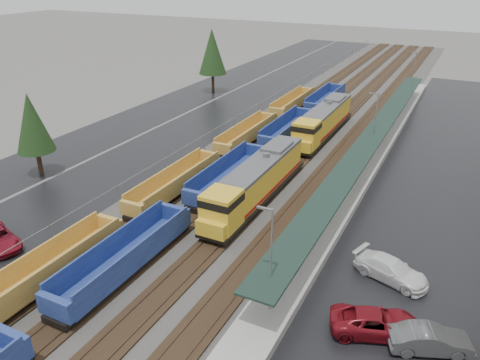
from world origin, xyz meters
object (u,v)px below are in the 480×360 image
object	(u,v)px
parked_car_east_e	(430,340)
well_string_yellow	(122,220)
locomotive_lead	(255,183)
parked_car_east_c	(391,270)
well_string_blue	(186,210)
parked_car_east_b	(376,323)
locomotive_trail	(323,122)

from	to	relation	value
parked_car_east_e	well_string_yellow	bearing A→B (deg)	61.52
locomotive_lead	parked_car_east_c	size ratio (longest dim) A/B	3.37
well_string_blue	parked_car_east_e	bearing A→B (deg)	-17.21
locomotive_lead	parked_car_east_c	xyz separation A→B (m)	(13.78, -6.26, -1.46)
parked_car_east_c	parked_car_east_b	bearing A→B (deg)	-160.11
locomotive_trail	locomotive_lead	bearing A→B (deg)	-90.00
locomotive_lead	well_string_blue	xyz separation A→B (m)	(-4.00, -5.82, -1.06)
well_string_yellow	well_string_blue	xyz separation A→B (m)	(4.00, 3.84, 0.08)
locomotive_lead	well_string_yellow	distance (m)	12.59
locomotive_lead	well_string_blue	size ratio (longest dim) A/B	0.19
well_string_yellow	well_string_blue	bearing A→B (deg)	43.80
well_string_yellow	parked_car_east_c	xyz separation A→B (m)	(21.78, 3.39, -0.32)
well_string_blue	parked_car_east_b	bearing A→B (deg)	-19.82
parked_car_east_c	parked_car_east_e	bearing A→B (deg)	-132.95
well_string_yellow	parked_car_east_b	size ratio (longest dim) A/B	17.23
locomotive_trail	parked_car_east_e	world-z (taller)	locomotive_trail
locomotive_lead	well_string_yellow	size ratio (longest dim) A/B	0.19
well_string_blue	parked_car_east_c	world-z (taller)	well_string_blue
locomotive_trail	parked_car_east_c	bearing A→B (deg)	-63.18
locomotive_trail	well_string_blue	bearing A→B (deg)	-98.48
locomotive_trail	parked_car_east_c	world-z (taller)	locomotive_trail
parked_car_east_b	well_string_yellow	bearing A→B (deg)	62.80
well_string_blue	parked_car_east_c	xyz separation A→B (m)	(17.78, -0.44, -0.40)
parked_car_east_b	parked_car_east_c	bearing A→B (deg)	-18.79
parked_car_east_e	locomotive_lead	bearing A→B (deg)	31.84
locomotive_trail	parked_car_east_b	world-z (taller)	locomotive_trail
well_string_blue	parked_car_east_b	size ratio (longest dim) A/B	17.27
well_string_yellow	parked_car_east_e	world-z (taller)	well_string_yellow
locomotive_trail	parked_car_east_b	xyz separation A→B (m)	(13.94, -33.29, -1.48)
parked_car_east_e	well_string_blue	bearing A→B (deg)	50.46
locomotive_lead	parked_car_east_c	bearing A→B (deg)	-24.43
well_string_blue	parked_car_east_c	bearing A→B (deg)	-1.42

